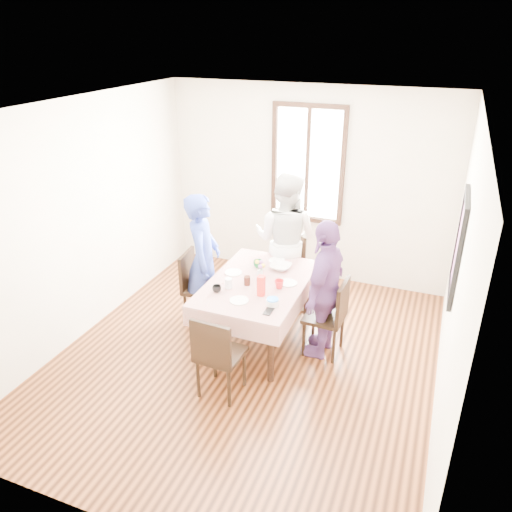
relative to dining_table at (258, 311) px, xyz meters
name	(u,v)px	position (x,y,z in m)	size (l,w,h in m)	color
ground	(246,357)	(0.01, -0.38, -0.38)	(4.50, 4.50, 0.00)	black
back_wall	(307,185)	(0.01, 1.87, 0.98)	(4.00, 4.00, 0.00)	beige
right_wall	(457,280)	(2.01, -0.38, 0.98)	(4.50, 4.50, 0.00)	beige
window_frame	(308,165)	(0.01, 1.85, 1.27)	(1.02, 0.06, 1.62)	black
window_pane	(308,164)	(0.01, 1.86, 1.27)	(0.90, 0.02, 1.50)	white
art_poster	(459,246)	(1.99, -0.08, 1.18)	(0.04, 0.76, 0.96)	red
dining_table	(258,311)	(0.00, 0.00, 0.00)	(0.93, 1.44, 0.75)	black
tablecloth	(258,282)	(0.00, 0.00, 0.38)	(1.05, 1.56, 0.01)	#5B0300
chair_left	(203,288)	(-0.77, 0.14, 0.08)	(0.42, 0.42, 0.91)	black
chair_right	(324,316)	(0.77, 0.05, 0.08)	(0.42, 0.42, 0.91)	black
chair_far	(285,269)	(0.00, 0.99, 0.08)	(0.42, 0.42, 0.91)	black
chair_near	(221,354)	(0.00, -0.99, 0.08)	(0.42, 0.42, 0.91)	black
person_left	(203,261)	(-0.75, 0.14, 0.45)	(0.61, 0.40, 1.66)	#2B3C95
person_far	(285,240)	(0.00, 0.97, 0.51)	(0.86, 0.67, 1.76)	silver
person_right	(324,289)	(0.75, 0.05, 0.42)	(0.93, 0.39, 1.59)	#623973
mug_black	(217,289)	(-0.32, -0.38, 0.43)	(0.10, 0.10, 0.08)	black
mug_flag	(279,284)	(0.27, -0.06, 0.44)	(0.10, 0.10, 0.10)	red
mug_green	(258,264)	(-0.13, 0.34, 0.43)	(0.11, 0.11, 0.09)	#0C7226
serving_bowl	(280,267)	(0.14, 0.39, 0.42)	(0.24, 0.24, 0.06)	white
juice_carton	(261,286)	(0.15, -0.27, 0.50)	(0.07, 0.07, 0.23)	red
butter_tub	(273,303)	(0.33, -0.43, 0.42)	(0.13, 0.13, 0.07)	white
jam_jar	(247,281)	(-0.08, -0.11, 0.44)	(0.07, 0.07, 0.10)	black
drinking_glass	(229,283)	(-0.24, -0.25, 0.44)	(0.08, 0.08, 0.11)	silver
smartphone	(268,311)	(0.34, -0.56, 0.39)	(0.08, 0.15, 0.01)	black
flower_vase	(260,275)	(0.01, 0.05, 0.45)	(0.06, 0.06, 0.12)	silver
plate_left	(233,273)	(-0.34, 0.10, 0.39)	(0.20, 0.20, 0.01)	white
plate_right	(288,283)	(0.33, 0.08, 0.39)	(0.20, 0.20, 0.01)	white
plate_far	(277,261)	(0.02, 0.58, 0.39)	(0.20, 0.20, 0.01)	white
plate_near	(239,300)	(-0.02, -0.47, 0.39)	(0.20, 0.20, 0.01)	white
butter_lid	(273,299)	(0.33, -0.43, 0.46)	(0.12, 0.12, 0.01)	blue
flower_bunch	(260,266)	(0.01, 0.05, 0.56)	(0.09, 0.09, 0.10)	yellow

